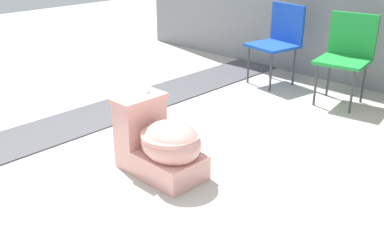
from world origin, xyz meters
name	(u,v)px	position (x,y,z in m)	size (l,w,h in m)	color
ground_plane	(141,178)	(0.00, 0.00, 0.00)	(14.00, 14.00, 0.00)	#B7B2A8
gravel_strip	(104,114)	(-1.13, 0.50, 0.01)	(0.56, 8.00, 0.01)	#4C4C51
toilet	(161,144)	(0.04, 0.15, 0.22)	(0.64, 0.39, 0.52)	#E09E93
folding_chair_left	(280,36)	(-0.54, 2.38, 0.51)	(0.51, 0.51, 0.83)	#1947B2
folding_chair_middle	(347,49)	(0.25, 2.32, 0.51)	(0.50, 0.50, 0.83)	#1E8C38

